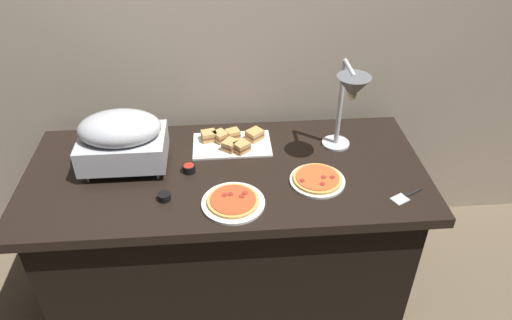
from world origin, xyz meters
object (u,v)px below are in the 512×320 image
object	(u,v)px
sandwich_platter	(232,141)
sauce_cup_near	(189,169)
pizza_plate_front	(318,180)
pizza_plate_center	(233,202)
sauce_cup_far	(165,196)
serving_spatula	(407,196)
chafing_dish	(122,138)
heat_lamp	(350,94)

from	to	relation	value
sandwich_platter	sauce_cup_near	size ratio (longest dim) A/B	6.53
pizza_plate_front	pizza_plate_center	size ratio (longest dim) A/B	0.92
pizza_plate_center	sauce_cup_near	world-z (taller)	sauce_cup_near
sauce_cup_far	serving_spatula	xyz separation A→B (m)	(1.07, -0.06, -0.01)
sauce_cup_near	serving_spatula	xyz separation A→B (m)	(0.96, -0.25, -0.02)
pizza_plate_center	serving_spatula	bearing A→B (deg)	-0.78
chafing_dish	sandwich_platter	xyz separation A→B (m)	(0.51, 0.14, -0.14)
sauce_cup_near	chafing_dish	bearing A→B (deg)	166.37
sauce_cup_far	sauce_cup_near	bearing A→B (deg)	62.00
sandwich_platter	sauce_cup_far	bearing A→B (deg)	-127.60
sauce_cup_near	serving_spatula	bearing A→B (deg)	-14.75
sauce_cup_near	sandwich_platter	bearing A→B (deg)	45.51
sandwich_platter	sauce_cup_far	world-z (taller)	sandwich_platter
chafing_dish	pizza_plate_center	distance (m)	0.61
pizza_plate_front	serving_spatula	bearing A→B (deg)	-19.75
sauce_cup_near	pizza_plate_front	bearing A→B (deg)	-11.43
pizza_plate_front	sauce_cup_near	xyz separation A→B (m)	(-0.59, 0.12, 0.01)
heat_lamp	pizza_plate_front	size ratio (longest dim) A/B	1.85
chafing_dish	pizza_plate_center	size ratio (longest dim) A/B	1.44
chafing_dish	sauce_cup_near	xyz separation A→B (m)	(0.30, -0.07, -0.14)
pizza_plate_front	pizza_plate_center	bearing A→B (deg)	-162.41
sauce_cup_far	chafing_dish	bearing A→B (deg)	127.13
heat_lamp	pizza_plate_center	size ratio (longest dim) A/B	1.70
sandwich_platter	sauce_cup_far	distance (m)	0.51
heat_lamp	sauce_cup_near	bearing A→B (deg)	-176.74
chafing_dish	pizza_plate_center	world-z (taller)	chafing_dish
chafing_dish	heat_lamp	distance (m)	1.06
chafing_dish	pizza_plate_front	distance (m)	0.92
pizza_plate_center	sauce_cup_far	xyz separation A→B (m)	(-0.30, 0.05, 0.01)
pizza_plate_front	pizza_plate_center	distance (m)	0.41
heat_lamp	pizza_plate_center	distance (m)	0.71
sauce_cup_far	heat_lamp	bearing A→B (deg)	15.48
pizza_plate_center	sauce_cup_near	bearing A→B (deg)	129.07
sauce_cup_far	pizza_plate_center	bearing A→B (deg)	-9.96
sandwich_platter	sauce_cup_near	xyz separation A→B (m)	(-0.21, -0.21, -0.00)
pizza_plate_center	sandwich_platter	size ratio (longest dim) A/B	0.70
sandwich_platter	sauce_cup_far	size ratio (longest dim) A/B	7.01
sandwich_platter	chafing_dish	bearing A→B (deg)	-164.57
pizza_plate_front	sauce_cup_far	xyz separation A→B (m)	(-0.69, -0.07, 0.01)
pizza_plate_front	chafing_dish	bearing A→B (deg)	167.82
pizza_plate_front	sandwich_platter	world-z (taller)	sandwich_platter
heat_lamp	sauce_cup_near	xyz separation A→B (m)	(-0.74, -0.04, -0.34)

